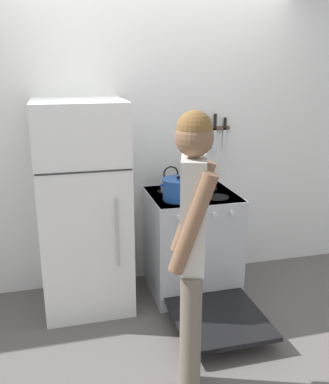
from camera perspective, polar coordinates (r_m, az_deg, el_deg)
name	(u,v)px	position (r m, az deg, el deg)	size (l,w,h in m)	color
ground_plane	(150,275)	(4.14, -1.96, -11.02)	(14.00, 14.00, 0.00)	#5B5654
wall_back	(148,142)	(3.75, -2.25, 6.71)	(10.00, 0.06, 2.55)	silver
refrigerator	(84,208)	(3.44, -10.70, -2.07)	(0.69, 0.68, 1.67)	white
stove_range	(193,244)	(3.70, 3.79, -6.99)	(0.72, 1.36, 0.88)	silver
dutch_oven_pot	(178,189)	(3.39, 1.84, 0.36)	(0.30, 0.26, 0.20)	#1E4C9E
tea_kettle	(171,184)	(3.64, 0.88, 1.12)	(0.22, 0.17, 0.22)	silver
utensil_jar	(207,180)	(3.75, 5.73, 1.56)	(0.11, 0.11, 0.28)	silver
person	(192,246)	(2.36, 3.71, -7.14)	(0.35, 0.40, 1.70)	#6B6051
wall_knife_strip	(210,128)	(3.85, 6.05, 8.46)	(0.38, 0.03, 0.34)	brown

